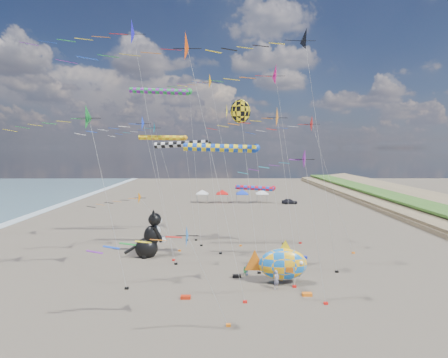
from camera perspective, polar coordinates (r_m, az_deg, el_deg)
ground at (r=29.99m, az=2.38°, el=-22.08°), size 260.00×260.00×0.00m
delta_kite_0 at (r=30.07m, az=11.10°, el=2.70°), size 7.90×1.90×13.76m
delta_kite_1 at (r=39.86m, az=12.71°, el=21.38°), size 13.32×2.53×26.52m
delta_kite_2 at (r=48.55m, az=-3.30°, el=15.45°), size 12.20×2.24×23.88m
delta_kite_3 at (r=35.71m, az=-23.19°, el=9.00°), size 11.65×2.56×17.90m
delta_kite_4 at (r=26.91m, az=-9.50°, el=-9.42°), size 10.46×1.83×8.27m
delta_kite_5 at (r=50.30m, az=6.28°, el=16.13°), size 17.55×3.03×25.12m
delta_kite_6 at (r=47.22m, az=-13.98°, el=-3.52°), size 10.81×1.72×8.01m
delta_kite_7 at (r=36.67m, az=7.22°, el=9.70°), size 9.90×2.41×18.12m
delta_kite_8 at (r=51.65m, az=-10.90°, el=7.85°), size 9.56×1.90×17.57m
delta_kite_9 at (r=45.87m, az=14.64°, el=8.52°), size 12.68×2.33×18.03m
delta_kite_10 at (r=41.31m, az=-14.16°, el=8.22°), size 10.19×1.82×17.37m
delta_kite_11 at (r=31.06m, az=-5.93°, el=20.57°), size 14.47×2.70×23.61m
delta_kite_12 at (r=44.68m, az=-14.59°, el=22.02°), size 16.12×3.23×28.67m
windsock_0 at (r=49.33m, az=5.40°, el=-1.55°), size 7.06×0.65×8.41m
windsock_1 at (r=51.47m, az=-9.65°, el=6.56°), size 8.30×0.74×15.54m
windsock_2 at (r=39.27m, az=0.00°, el=5.04°), size 9.80×0.92×14.16m
windsock_3 at (r=49.10m, az=-9.95°, el=13.81°), size 9.67×0.82×21.71m
windsock_4 at (r=44.39m, az=-6.43°, el=5.59°), size 8.49×0.79×14.57m
angelfish_kite at (r=39.28m, az=2.41°, el=10.76°), size 3.74×3.02×19.05m
cat_inflatable at (r=45.39m, az=-12.17°, el=-8.71°), size 4.80×3.28×5.91m
fish_inflatable at (r=36.66m, az=9.48°, el=-13.54°), size 6.53×2.32×4.52m
person_adult at (r=35.67m, az=8.57°, el=-15.94°), size 0.80×0.76×1.85m
child_green at (r=38.78m, az=3.45°, el=-14.80°), size 0.57×0.50×1.01m
child_blue at (r=39.03m, az=3.73°, el=-14.58°), size 0.70×0.59×1.13m
kite_bag_0 at (r=34.96m, az=13.40°, el=-17.84°), size 0.90×0.44×0.30m
kite_bag_1 at (r=38.40m, az=2.11°, el=-15.56°), size 0.90×0.44×0.30m
kite_bag_2 at (r=45.48m, az=12.82°, el=-12.37°), size 0.90×0.44×0.30m
kite_bag_3 at (r=33.70m, az=-6.28°, el=-18.63°), size 0.90×0.44×0.30m
tent_row at (r=87.33m, az=1.35°, el=-1.85°), size 19.20×4.20×3.80m
parked_car at (r=87.30m, az=10.65°, el=-3.59°), size 3.93×1.76×1.31m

